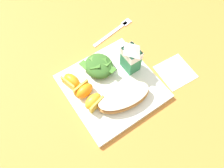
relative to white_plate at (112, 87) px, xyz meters
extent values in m
plane|color=#C67A33|center=(0.00, 0.00, -0.01)|extent=(3.00, 3.00, 0.00)
cube|color=white|center=(0.00, 0.00, 0.00)|extent=(0.28, 0.28, 0.02)
ellipsoid|color=#B77F42|center=(0.06, 0.00, 0.02)|extent=(0.11, 0.18, 0.03)
ellipsoid|color=#B22D19|center=(0.06, 0.00, 0.03)|extent=(0.10, 0.17, 0.01)
ellipsoid|color=beige|center=(0.06, 0.00, 0.04)|extent=(0.10, 0.17, 0.01)
ellipsoid|color=#336023|center=(-0.08, 0.00, 0.03)|extent=(0.10, 0.09, 0.04)
cube|color=#5B8E3D|center=(-0.10, 0.00, 0.04)|extent=(0.03, 0.04, 0.01)
cube|color=#4C8433|center=(-0.06, 0.02, 0.04)|extent=(0.03, 0.04, 0.01)
cube|color=#3D7028|center=(-0.07, -0.02, 0.04)|extent=(0.04, 0.04, 0.02)
cube|color=#3D7028|center=(-0.07, 0.01, 0.04)|extent=(0.03, 0.04, 0.01)
cube|color=#4C8433|center=(-0.10, -0.04, 0.03)|extent=(0.04, 0.03, 0.01)
cube|color=#3D7028|center=(-0.04, 0.02, 0.04)|extent=(0.04, 0.03, 0.01)
cube|color=#2D8451|center=(-0.02, 0.09, 0.05)|extent=(0.06, 0.04, 0.09)
cube|color=white|center=(-0.02, 0.09, 0.08)|extent=(0.06, 0.05, 0.03)
pyramid|color=white|center=(-0.02, 0.09, 0.11)|extent=(0.06, 0.04, 0.02)
ellipsoid|color=orange|center=(-0.08, -0.10, 0.03)|extent=(0.07, 0.05, 0.04)
cube|color=gold|center=(-0.07, -0.12, 0.03)|extent=(0.06, 0.02, 0.03)
ellipsoid|color=orange|center=(-0.02, -0.09, 0.03)|extent=(0.05, 0.07, 0.04)
cube|color=gold|center=(-0.04, -0.09, 0.03)|extent=(0.02, 0.06, 0.03)
ellipsoid|color=orange|center=(0.02, -0.08, 0.03)|extent=(0.05, 0.07, 0.04)
cube|color=gold|center=(0.04, -0.08, 0.03)|extent=(0.02, 0.06, 0.03)
cube|color=white|center=(0.07, 0.21, -0.01)|extent=(0.12, 0.12, 0.00)
cube|color=silver|center=(-0.19, 0.12, -0.01)|extent=(0.04, 0.17, 0.01)
cube|color=silver|center=(-0.20, 0.21, -0.01)|extent=(0.03, 0.04, 0.01)
camera|label=1|loc=(0.28, -0.19, 0.64)|focal=35.69mm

